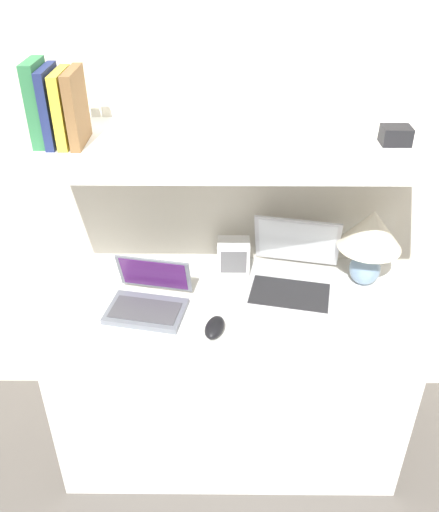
% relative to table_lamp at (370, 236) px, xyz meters
% --- Properties ---
extents(ground_plane, '(12.00, 12.00, 0.00)m').
position_rel_table_lamp_xyz_m(ground_plane, '(-0.50, -0.40, -0.95)').
color(ground_plane, '#56514C').
extents(wall_back, '(6.00, 0.05, 2.40)m').
position_rel_table_lamp_xyz_m(wall_back, '(-0.50, 0.23, 0.25)').
color(wall_back, silver).
rests_on(wall_back, ground_plane).
extents(desk, '(1.29, 0.56, 0.75)m').
position_rel_table_lamp_xyz_m(desk, '(-0.50, -0.12, -0.58)').
color(desk, white).
rests_on(desk, ground_plane).
extents(back_riser, '(1.29, 0.04, 1.29)m').
position_rel_table_lamp_xyz_m(back_riser, '(-0.50, 0.19, -0.31)').
color(back_riser, silver).
rests_on(back_riser, ground_plane).
extents(shelf, '(1.29, 0.51, 0.03)m').
position_rel_table_lamp_xyz_m(shelf, '(-0.50, -0.05, 0.35)').
color(shelf, white).
rests_on(shelf, back_riser).
extents(table_lamp, '(0.23, 0.23, 0.31)m').
position_rel_table_lamp_xyz_m(table_lamp, '(0.00, 0.00, 0.00)').
color(table_lamp, '#7593B2').
rests_on(table_lamp, desk).
extents(laptop_large, '(0.39, 0.41, 0.25)m').
position_rel_table_lamp_xyz_m(laptop_large, '(-0.28, -0.04, -0.15)').
color(laptop_large, silver).
rests_on(laptop_large, desk).
extents(laptop_small, '(0.31, 0.27, 0.17)m').
position_rel_table_lamp_xyz_m(laptop_small, '(-0.79, -0.16, -0.17)').
color(laptop_small, slate).
rests_on(laptop_small, desk).
extents(computer_mouse, '(0.09, 0.13, 0.04)m').
position_rel_table_lamp_xyz_m(computer_mouse, '(-0.56, -0.29, -0.18)').
color(computer_mouse, black).
rests_on(computer_mouse, desk).
extents(router_box, '(0.12, 0.09, 0.14)m').
position_rel_table_lamp_xyz_m(router_box, '(-0.49, 0.07, -0.14)').
color(router_box, white).
rests_on(router_box, desk).
extents(book_green, '(0.04, 0.14, 0.25)m').
position_rel_table_lamp_xyz_m(book_green, '(-1.10, -0.05, 0.50)').
color(book_green, '#2D7042').
rests_on(book_green, shelf).
extents(book_navy, '(0.03, 0.16, 0.23)m').
position_rel_table_lamp_xyz_m(book_navy, '(-1.06, -0.05, 0.49)').
color(book_navy, navy).
rests_on(book_navy, shelf).
extents(book_yellow, '(0.03, 0.17, 0.22)m').
position_rel_table_lamp_xyz_m(book_yellow, '(-1.02, -0.05, 0.48)').
color(book_yellow, gold).
rests_on(book_yellow, shelf).
extents(book_brown, '(0.03, 0.17, 0.23)m').
position_rel_table_lamp_xyz_m(book_brown, '(-0.98, -0.05, 0.48)').
color(book_brown, brown).
rests_on(book_brown, shelf).
extents(shelf_gadget, '(0.09, 0.07, 0.06)m').
position_rel_table_lamp_xyz_m(shelf_gadget, '(0.01, -0.05, 0.40)').
color(shelf_gadget, black).
rests_on(shelf_gadget, shelf).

